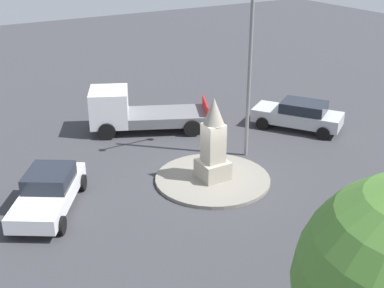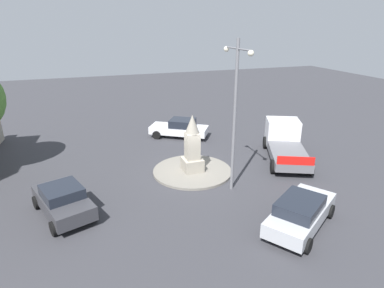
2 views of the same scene
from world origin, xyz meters
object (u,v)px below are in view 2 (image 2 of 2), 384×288
(car_dark_grey_approaching, at_px, (63,200))
(streetlamp, at_px, (235,104))
(car_white_waiting, at_px, (180,128))
(car_silver_passing, at_px, (301,212))
(truck_white_parked_left, at_px, (285,141))
(monument, at_px, (192,147))

(car_dark_grey_approaching, bearing_deg, streetlamp, -91.88)
(car_white_waiting, bearing_deg, car_silver_passing, -174.02)
(streetlamp, distance_m, car_white_waiting, 9.81)
(car_white_waiting, height_order, truck_white_parked_left, truck_white_parked_left)
(monument, bearing_deg, car_silver_passing, -159.39)
(streetlamp, bearing_deg, car_dark_grey_approaching, 88.12)
(monument, bearing_deg, streetlamp, -153.40)
(streetlamp, height_order, car_silver_passing, streetlamp)
(streetlamp, bearing_deg, car_silver_passing, -163.42)
(streetlamp, height_order, truck_white_parked_left, streetlamp)
(car_dark_grey_approaching, xyz_separation_m, car_white_waiting, (8.71, -8.36, -0.02))
(monument, xyz_separation_m, car_dark_grey_approaching, (-2.36, 7.16, -0.89))
(streetlamp, distance_m, car_dark_grey_approaching, 9.35)
(monument, bearing_deg, car_dark_grey_approaching, 108.23)
(monument, height_order, car_white_waiting, monument)
(monument, bearing_deg, car_white_waiting, -10.65)
(monument, relative_size, truck_white_parked_left, 0.56)
(streetlamp, relative_size, car_dark_grey_approaching, 1.84)
(monument, xyz_separation_m, streetlamp, (-2.64, -1.32, 3.02))
(car_dark_grey_approaching, xyz_separation_m, truck_white_parked_left, (2.82, -13.85, 0.27))
(monument, relative_size, car_silver_passing, 0.74)
(car_dark_grey_approaching, height_order, car_silver_passing, car_silver_passing)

